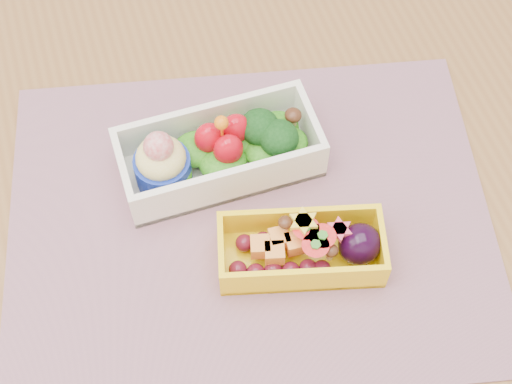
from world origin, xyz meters
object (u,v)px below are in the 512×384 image
object	(u,v)px
placemat	(250,219)
bento_white	(218,152)
table	(248,239)
bento_yellow	(305,249)

from	to	relation	value
placemat	bento_white	size ratio (longest dim) A/B	2.38
table	bento_white	bearing A→B (deg)	116.53
table	bento_yellow	bearing A→B (deg)	-71.23
placemat	bento_yellow	xyz separation A→B (m)	(0.03, -0.05, 0.02)
placemat	bento_yellow	bearing A→B (deg)	-58.01
placemat	bento_white	bearing A→B (deg)	100.22
table	placemat	xyz separation A→B (m)	(-0.01, -0.03, 0.10)
bento_yellow	table	bearing A→B (deg)	123.18
table	placemat	world-z (taller)	placemat
bento_white	bento_yellow	size ratio (longest dim) A/B	1.20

